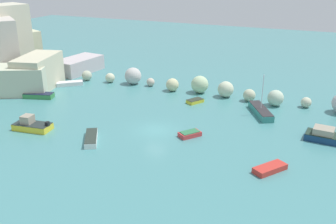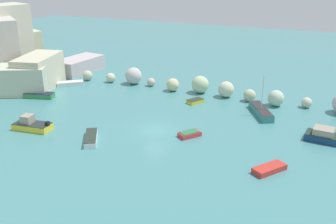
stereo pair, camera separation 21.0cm
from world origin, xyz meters
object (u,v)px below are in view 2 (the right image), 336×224
moored_boat_1 (329,137)px  moored_boat_8 (269,169)px  moored_boat_4 (91,138)px  moored_boat_6 (39,95)px  moored_boat_3 (195,101)px  moored_boat_7 (70,83)px  moored_boat_0 (261,111)px  moored_boat_2 (32,125)px  moored_boat_5 (190,134)px

moored_boat_1 → moored_boat_8: (-4.66, -8.92, -0.30)m
moored_boat_4 → moored_boat_6: size_ratio=0.96×
moored_boat_1 → moored_boat_8: 10.06m
moored_boat_3 → moored_boat_7: (-20.68, -0.18, 0.04)m
moored_boat_0 → moored_boat_3: moored_boat_0 is taller
moored_boat_1 → moored_boat_4: moored_boat_1 is taller
moored_boat_1 → moored_boat_8: bearing=67.2°
moored_boat_0 → moored_boat_3: (-9.04, 0.79, -0.18)m
moored_boat_2 → moored_boat_1: bearing=-169.1°
moored_boat_2 → moored_boat_3: size_ratio=1.74×
moored_boat_0 → moored_boat_8: moored_boat_0 is taller
moored_boat_5 → moored_boat_6: moored_boat_6 is taller
moored_boat_4 → moored_boat_6: 17.41m
moored_boat_4 → moored_boat_7: size_ratio=1.06×
moored_boat_8 → moored_boat_5: bearing=-79.5°
moored_boat_1 → moored_boat_4: (-23.32, -10.00, -0.24)m
moored_boat_4 → moored_boat_6: (-14.89, 9.02, 0.03)m
moored_boat_5 → moored_boat_6: bearing=117.8°
moored_boat_0 → moored_boat_1: (8.22, -5.09, 0.12)m
moored_boat_2 → moored_boat_8: 26.60m
moored_boat_4 → moored_boat_8: moored_boat_4 is taller
moored_boat_6 → moored_boat_5: bearing=154.3°
moored_boat_2 → moored_boat_6: 11.53m
moored_boat_2 → moored_boat_4: (7.91, 0.16, -0.22)m
moored_boat_1 → moored_boat_7: bearing=-3.8°
moored_boat_3 → moored_boat_5: 11.03m
moored_boat_7 → moored_boat_8: size_ratio=1.15×
moored_boat_7 → moored_boat_6: bearing=-131.9°
moored_boat_3 → moored_boat_5: bearing=46.4°
moored_boat_5 → moored_boat_8: moored_boat_5 is taller
moored_boat_0 → moored_boat_1: 9.67m
moored_boat_3 → moored_boat_6: 22.05m
moored_boat_4 → moored_boat_6: bearing=27.7°
moored_boat_4 → moored_boat_0: bearing=-76.1°
moored_boat_3 → moored_boat_8: size_ratio=0.75×
moored_boat_1 → moored_boat_6: 38.22m
moored_boat_0 → moored_boat_4: (-15.10, -15.09, -0.12)m
moored_boat_0 → moored_boat_4: size_ratio=1.41×
moored_boat_2 → moored_boat_6: (-6.98, 9.18, -0.19)m
moored_boat_0 → moored_boat_2: moored_boat_0 is taller
moored_boat_6 → moored_boat_7: (0.27, 6.69, -0.06)m
moored_boat_4 → moored_boat_7: (-14.62, 15.71, -0.03)m
moored_boat_5 → moored_boat_3: bearing=53.3°
moored_boat_2 → moored_boat_7: (-6.71, 15.87, -0.25)m
moored_boat_2 → moored_boat_3: moored_boat_2 is taller
moored_boat_1 → moored_boat_4: bearing=28.0°
moored_boat_7 → moored_boat_1: bearing=-48.1°
moored_boat_2 → moored_boat_5: size_ratio=1.67×
moored_boat_3 → moored_boat_5: size_ratio=0.96×
moored_boat_0 → moored_boat_7: size_ratio=1.49×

